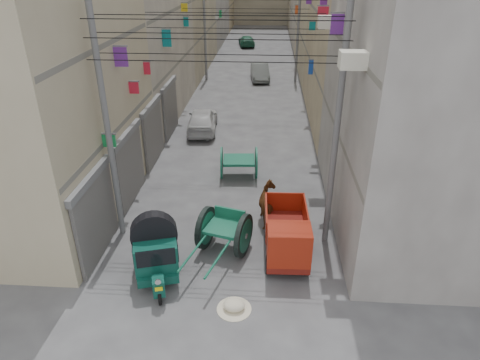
# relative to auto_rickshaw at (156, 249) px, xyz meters

# --- Properties ---
(shutters_left) EXTENTS (0.18, 14.40, 2.88)m
(shutters_left) POSITION_rel_auto_rickshaw_xyz_m (-2.16, 6.63, 0.49)
(shutters_left) COLOR #4C4C51
(shutters_left) RESTS_ON ground
(signboards) EXTENTS (8.22, 40.52, 5.67)m
(signboards) POSITION_rel_auto_rickshaw_xyz_m (1.75, 17.91, 2.43)
(signboards) COLOR silver
(signboards) RESTS_ON ground
(ac_units) EXTENTS (0.70, 6.55, 3.35)m
(ac_units) POSITION_rel_auto_rickshaw_xyz_m (5.41, 3.92, 6.43)
(ac_units) COLOR silver
(ac_units) RESTS_ON ground
(utility_poles) EXTENTS (7.40, 22.20, 8.00)m
(utility_poles) POSITION_rel_auto_rickshaw_xyz_m (1.76, 13.26, 3.00)
(utility_poles) COLOR slate
(utility_poles) RESTS_ON ground
(overhead_cables) EXTENTS (7.40, 22.52, 1.12)m
(overhead_cables) POSITION_rel_auto_rickshaw_xyz_m (1.76, 10.66, 5.76)
(overhead_cables) COLOR black
(overhead_cables) RESTS_ON ground
(auto_rickshaw) EXTENTS (1.81, 2.51, 1.70)m
(auto_rickshaw) POSITION_rel_auto_rickshaw_xyz_m (0.00, 0.00, 0.00)
(auto_rickshaw) COLOR black
(auto_rickshaw) RESTS_ON ground
(tonga_cart) EXTENTS (2.07, 3.43, 1.45)m
(tonga_cart) POSITION_rel_auto_rickshaw_xyz_m (1.92, 1.45, -0.24)
(tonga_cart) COLOR black
(tonga_cart) RESTS_ON ground
(mini_truck) EXTENTS (1.43, 3.04, 1.69)m
(mini_truck) POSITION_rel_auto_rickshaw_xyz_m (3.97, 1.02, -0.19)
(mini_truck) COLOR black
(mini_truck) RESTS_ON ground
(second_cart) EXTENTS (1.71, 1.54, 1.42)m
(second_cart) POSITION_rel_auto_rickshaw_xyz_m (2.03, 6.90, -0.24)
(second_cart) COLOR #145940
(second_cart) RESTS_ON ground
(feed_sack) EXTENTS (0.61, 0.49, 0.30)m
(feed_sack) POSITION_rel_auto_rickshaw_xyz_m (2.47, -1.30, -0.85)
(feed_sack) COLOR beige
(feed_sack) RESTS_ON ground
(horse) EXTENTS (1.10, 1.81, 1.42)m
(horse) POSITION_rel_auto_rickshaw_xyz_m (3.41, 3.26, -0.29)
(horse) COLOR maroon
(horse) RESTS_ON ground
(distant_car_white) EXTENTS (1.86, 4.04, 1.34)m
(distant_car_white) POSITION_rel_auto_rickshaw_xyz_m (-0.44, 12.59, -0.33)
(distant_car_white) COLOR silver
(distant_car_white) RESTS_ON ground
(distant_car_grey) EXTENTS (1.73, 3.97, 1.27)m
(distant_car_grey) POSITION_rel_auto_rickshaw_xyz_m (2.50, 24.55, -0.37)
(distant_car_grey) COLOR #575C5A
(distant_car_grey) RESTS_ON ground
(distant_car_green) EXTENTS (2.17, 4.10, 1.13)m
(distant_car_green) POSITION_rel_auto_rickshaw_xyz_m (0.60, 39.76, -0.44)
(distant_car_green) COLOR #205D42
(distant_car_green) RESTS_ON ground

